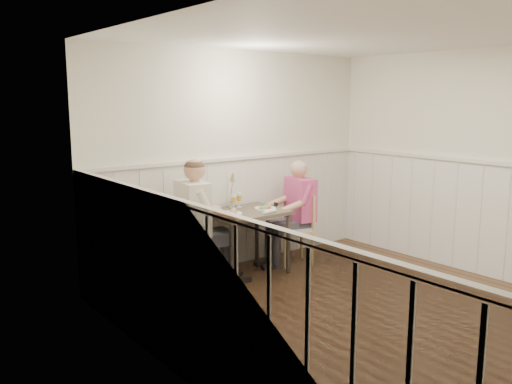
% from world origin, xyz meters
% --- Properties ---
extents(ground_plane, '(4.50, 4.50, 0.00)m').
position_xyz_m(ground_plane, '(0.00, 0.00, 0.00)').
color(ground_plane, '#44291A').
extents(room_shell, '(4.04, 4.54, 2.60)m').
position_xyz_m(room_shell, '(0.00, 0.00, 1.52)').
color(room_shell, white).
rests_on(room_shell, ground).
extents(wainscot, '(4.00, 4.49, 1.34)m').
position_xyz_m(wainscot, '(0.00, 0.69, 0.69)').
color(wainscot, silver).
rests_on(wainscot, ground).
extents(dining_table, '(0.90, 0.70, 0.75)m').
position_xyz_m(dining_table, '(-0.16, 1.84, 0.65)').
color(dining_table, brown).
rests_on(dining_table, ground).
extents(chair_right, '(0.54, 0.54, 0.88)m').
position_xyz_m(chair_right, '(0.59, 1.77, 0.48)').
color(chair_right, tan).
rests_on(chair_right, ground).
extents(chair_left, '(0.45, 0.45, 0.86)m').
position_xyz_m(chair_left, '(-0.92, 1.87, 0.47)').
color(chair_left, tan).
rests_on(chair_left, ground).
extents(man_in_pink, '(0.66, 0.47, 1.31)m').
position_xyz_m(man_in_pink, '(0.60, 1.79, 0.55)').
color(man_in_pink, '#3F3F47').
rests_on(man_in_pink, ground).
extents(diner_cream, '(0.71, 0.50, 1.44)m').
position_xyz_m(diner_cream, '(-0.86, 1.78, 0.60)').
color(diner_cream, '#3F3F47').
rests_on(diner_cream, ground).
extents(plate_man, '(0.25, 0.25, 0.06)m').
position_xyz_m(plate_man, '(0.07, 1.78, 0.77)').
color(plate_man, white).
rests_on(plate_man, dining_table).
extents(plate_diner, '(0.30, 0.30, 0.08)m').
position_xyz_m(plate_diner, '(-0.46, 1.77, 0.77)').
color(plate_diner, white).
rests_on(plate_diner, dining_table).
extents(beer_glass_a, '(0.07, 0.07, 0.17)m').
position_xyz_m(beer_glass_a, '(-0.09, 2.06, 0.86)').
color(beer_glass_a, silver).
rests_on(beer_glass_a, dining_table).
extents(beer_glass_b, '(0.07, 0.07, 0.17)m').
position_xyz_m(beer_glass_b, '(-0.20, 2.03, 0.86)').
color(beer_glass_b, silver).
rests_on(beer_glass_b, dining_table).
extents(beer_bottle, '(0.06, 0.06, 0.22)m').
position_xyz_m(beer_bottle, '(-0.51, 2.10, 0.85)').
color(beer_bottle, black).
rests_on(beer_bottle, dining_table).
extents(rolled_napkin, '(0.21, 0.08, 0.04)m').
position_xyz_m(rolled_napkin, '(-0.03, 1.56, 0.77)').
color(rolled_napkin, white).
rests_on(rolled_napkin, dining_table).
extents(grass_vase, '(0.05, 0.05, 0.44)m').
position_xyz_m(grass_vase, '(-0.20, 2.08, 0.95)').
color(grass_vase, silver).
rests_on(grass_vase, dining_table).
extents(gingham_mat, '(0.33, 0.29, 0.01)m').
position_xyz_m(gingham_mat, '(-0.48, 2.07, 0.75)').
color(gingham_mat, '#5164AC').
rests_on(gingham_mat, dining_table).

